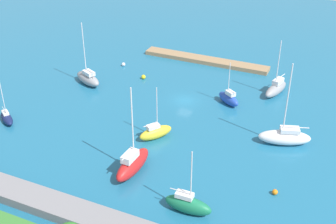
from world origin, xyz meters
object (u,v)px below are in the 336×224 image
at_px(pier_dock, 205,60).
at_px(sailboat_yellow_east_end, 156,132).
at_px(sailboat_red_mid_basin, 133,164).
at_px(sailboat_gray_near_pier, 276,88).
at_px(sailboat_green_outer_mooring, 188,204).
at_px(mooring_buoy_orange, 275,192).
at_px(sailboat_navy_along_channel, 7,118).
at_px(mooring_buoy_yellow, 143,77).
at_px(sailboat_gray_by_breakwater, 88,78).
at_px(mooring_buoy_white, 123,64).
at_px(sailboat_blue_inner_mooring, 229,98).
at_px(sailboat_white_lone_south, 285,137).

bearing_deg(pier_dock, sailboat_yellow_east_end, 95.85).
height_order(sailboat_red_mid_basin, sailboat_gray_near_pier, sailboat_red_mid_basin).
bearing_deg(sailboat_gray_near_pier, sailboat_green_outer_mooring, 10.61).
bearing_deg(mooring_buoy_orange, sailboat_navy_along_channel, 0.04).
xyz_separation_m(sailboat_yellow_east_end, mooring_buoy_orange, (-20.10, 5.70, -0.72)).
height_order(sailboat_green_outer_mooring, mooring_buoy_yellow, sailboat_green_outer_mooring).
xyz_separation_m(pier_dock, mooring_buoy_orange, (-23.34, 37.29, -0.05)).
bearing_deg(sailboat_green_outer_mooring, sailboat_gray_by_breakwater, 139.90).
xyz_separation_m(pier_dock, sailboat_green_outer_mooring, (-14.17, 45.06, 0.78)).
xyz_separation_m(sailboat_green_outer_mooring, sailboat_gray_near_pier, (-2.95, -36.27, -0.02)).
xyz_separation_m(pier_dock, mooring_buoy_yellow, (8.36, 13.10, 0.01)).
bearing_deg(pier_dock, mooring_buoy_orange, 122.04).
height_order(pier_dock, sailboat_red_mid_basin, sailboat_red_mid_basin).
xyz_separation_m(mooring_buoy_orange, mooring_buoy_yellow, (31.70, -24.19, 0.06)).
relative_size(pier_dock, sailboat_red_mid_basin, 2.11).
xyz_separation_m(sailboat_navy_along_channel, mooring_buoy_yellow, (-13.20, -24.22, -0.34)).
distance_m(pier_dock, sailboat_green_outer_mooring, 47.24).
xyz_separation_m(sailboat_gray_by_breakwater, sailboat_gray_near_pier, (-34.26, -10.82, -0.06)).
xyz_separation_m(sailboat_gray_by_breakwater, mooring_buoy_white, (-1.99, -10.43, -0.86)).
distance_m(sailboat_blue_inner_mooring, mooring_buoy_white, 26.33).
bearing_deg(mooring_buoy_orange, sailboat_gray_near_pier, -77.70).
bearing_deg(mooring_buoy_white, sailboat_navy_along_channel, 77.14).
bearing_deg(sailboat_blue_inner_mooring, sailboat_red_mid_basin, 110.50).
xyz_separation_m(pier_dock, sailboat_gray_near_pier, (-17.13, 8.79, 0.76)).
height_order(sailboat_navy_along_channel, sailboat_yellow_east_end, sailboat_yellow_east_end).
bearing_deg(sailboat_gray_near_pier, pier_dock, -101.90).
height_order(sailboat_yellow_east_end, mooring_buoy_white, sailboat_yellow_east_end).
distance_m(sailboat_green_outer_mooring, sailboat_navy_along_channel, 36.57).
distance_m(sailboat_gray_by_breakwater, sailboat_navy_along_channel, 18.27).
distance_m(sailboat_red_mid_basin, mooring_buoy_orange, 19.55).
bearing_deg(sailboat_green_outer_mooring, sailboat_gray_near_pier, 84.36).
height_order(sailboat_green_outer_mooring, sailboat_red_mid_basin, sailboat_red_mid_basin).
bearing_deg(sailboat_yellow_east_end, sailboat_white_lone_south, -35.91).
distance_m(sailboat_navy_along_channel, mooring_buoy_white, 28.87).
bearing_deg(sailboat_green_outer_mooring, mooring_buoy_orange, 39.31).
bearing_deg(mooring_buoy_orange, sailboat_yellow_east_end, -15.82).
relative_size(sailboat_gray_by_breakwater, sailboat_blue_inner_mooring, 1.56).
xyz_separation_m(sailboat_white_lone_south, sailboat_red_mid_basin, (17.85, 15.95, 0.23)).
xyz_separation_m(pier_dock, sailboat_red_mid_basin, (-4.13, 40.77, 1.05)).
height_order(pier_dock, sailboat_white_lone_south, sailboat_white_lone_south).
relative_size(sailboat_gray_by_breakwater, mooring_buoy_white, 16.05).
bearing_deg(mooring_buoy_orange, sailboat_white_lone_south, -83.80).
bearing_deg(sailboat_gray_by_breakwater, sailboat_red_mid_basin, 159.56).
distance_m(sailboat_gray_by_breakwater, sailboat_red_mid_basin, 30.00).
bearing_deg(sailboat_gray_by_breakwater, pier_dock, -106.70).
relative_size(sailboat_blue_inner_mooring, sailboat_gray_near_pier, 0.74).
height_order(pier_dock, mooring_buoy_yellow, mooring_buoy_yellow).
height_order(pier_dock, mooring_buoy_orange, pier_dock).
bearing_deg(sailboat_white_lone_south, sailboat_green_outer_mooring, 50.24).
xyz_separation_m(sailboat_green_outer_mooring, mooring_buoy_orange, (-9.17, -7.77, -0.83)).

